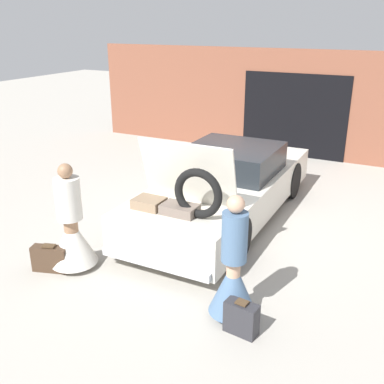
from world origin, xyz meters
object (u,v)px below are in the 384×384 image
person_left (72,232)px  suitcase_beside_right_person (241,318)px  person_right (233,276)px  car (226,187)px  suitcase_beside_left_person (50,259)px

person_left → suitcase_beside_right_person: 2.84m
person_left → person_right: size_ratio=1.00×
car → suitcase_beside_right_person: car is taller
person_left → suitcase_beside_left_person: bearing=-56.1°
person_left → person_right: bearing=74.3°
car → person_left: car is taller
person_left → suitcase_beside_left_person: size_ratio=2.89×
person_left → person_right: person_right is taller
car → person_right: 3.08m
car → person_left: 3.03m
person_left → person_right: (2.58, -0.05, 0.01)m
person_right → suitcase_beside_right_person: 0.51m
person_left → suitcase_beside_left_person: person_left is taller
suitcase_beside_right_person → person_left: bearing=173.8°
car → suitcase_beside_left_person: car is taller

